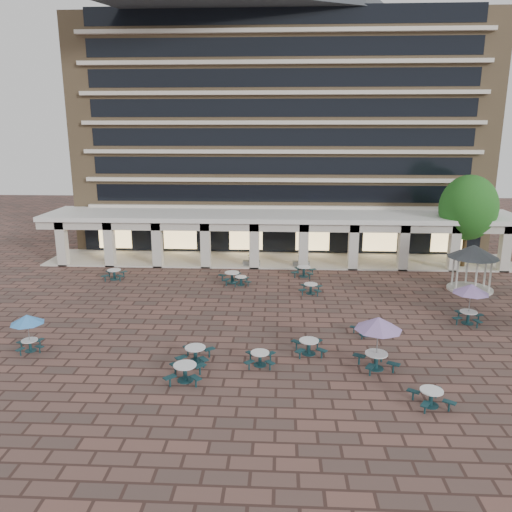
% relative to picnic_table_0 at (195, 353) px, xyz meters
% --- Properties ---
extents(ground, '(120.00, 120.00, 0.00)m').
position_rel_picnic_table_0_xyz_m(ground, '(4.20, 5.77, -0.48)').
color(ground, brown).
rests_on(ground, ground).
extents(apartment_building, '(40.00, 15.50, 25.20)m').
position_rel_picnic_table_0_xyz_m(apartment_building, '(4.20, 31.24, 12.12)').
color(apartment_building, '#917551').
rests_on(apartment_building, ground).
extents(retail_arcade, '(42.00, 6.60, 4.40)m').
position_rel_picnic_table_0_xyz_m(retail_arcade, '(4.20, 20.57, 2.52)').
color(retail_arcade, white).
rests_on(retail_arcade, ground).
extents(picnic_table_0, '(1.94, 1.94, 0.80)m').
position_rel_picnic_table_0_xyz_m(picnic_table_0, '(0.00, 0.00, 0.00)').
color(picnic_table_0, '#14373C').
rests_on(picnic_table_0, ground).
extents(picnic_table_1, '(1.92, 1.92, 0.79)m').
position_rel_picnic_table_0_xyz_m(picnic_table_1, '(5.92, 1.21, -0.01)').
color(picnic_table_1, '#14373C').
rests_on(picnic_table_1, ground).
extents(picnic_table_2, '(1.60, 1.60, 0.72)m').
position_rel_picnic_table_0_xyz_m(picnic_table_2, '(3.36, -0.25, -0.05)').
color(picnic_table_2, '#14373C').
rests_on(picnic_table_2, ground).
extents(picnic_table_3, '(1.91, 1.91, 0.75)m').
position_rel_picnic_table_0_xyz_m(picnic_table_3, '(10.95, -3.72, -0.03)').
color(picnic_table_3, '#14373C').
rests_on(picnic_table_3, ground).
extents(picnic_table_4, '(1.79, 1.79, 2.07)m').
position_rel_picnic_table_0_xyz_m(picnic_table_4, '(-9.18, 0.82, 1.28)').
color(picnic_table_4, '#14373C').
rests_on(picnic_table_4, ground).
extents(picnic_table_5, '(1.87, 1.87, 0.83)m').
position_rel_picnic_table_0_xyz_m(picnic_table_5, '(-0.15, -2.04, 0.02)').
color(picnic_table_5, '#14373C').
rests_on(picnic_table_5, ground).
extents(picnic_table_6, '(2.37, 2.37, 2.74)m').
position_rel_picnic_table_0_xyz_m(picnic_table_6, '(9.19, -0.35, 1.85)').
color(picnic_table_6, '#14373C').
rests_on(picnic_table_6, ground).
extents(picnic_table_7, '(1.75, 1.75, 0.65)m').
position_rel_picnic_table_0_xyz_m(picnic_table_7, '(9.34, 3.89, -0.09)').
color(picnic_table_7, '#14373C').
rests_on(picnic_table_7, ground).
extents(picnic_table_8, '(1.87, 1.87, 0.80)m').
position_rel_picnic_table_0_xyz_m(picnic_table_8, '(-8.95, 14.20, -0.00)').
color(picnic_table_8, '#14373C').
rests_on(picnic_table_8, ground).
extents(picnic_table_9, '(2.32, 2.32, 0.86)m').
position_rel_picnic_table_0_xyz_m(picnic_table_9, '(0.57, 13.74, 0.03)').
color(picnic_table_9, '#14373C').
rests_on(picnic_table_9, ground).
extents(picnic_table_10, '(1.84, 1.84, 0.75)m').
position_rel_picnic_table_0_xyz_m(picnic_table_10, '(6.59, 11.38, -0.03)').
color(picnic_table_10, '#14373C').
rests_on(picnic_table_10, ground).
extents(picnic_table_11, '(2.20, 2.20, 2.54)m').
position_rel_picnic_table_0_xyz_m(picnic_table_11, '(16.00, 6.05, 1.67)').
color(picnic_table_11, '#14373C').
rests_on(picnic_table_11, ground).
extents(picnic_table_12, '(1.72, 1.72, 0.68)m').
position_rel_picnic_table_0_xyz_m(picnic_table_12, '(1.30, 13.23, -0.08)').
color(picnic_table_12, '#14373C').
rests_on(picnic_table_12, ground).
extents(picnic_table_13, '(2.15, 2.15, 0.84)m').
position_rel_picnic_table_0_xyz_m(picnic_table_13, '(6.27, 15.77, 0.02)').
color(picnic_table_13, '#14373C').
rests_on(picnic_table_13, ground).
extents(gazebo, '(3.69, 3.69, 3.43)m').
position_rel_picnic_table_0_xyz_m(gazebo, '(18.57, 12.85, 2.11)').
color(gazebo, beige).
rests_on(gazebo, ground).
extents(tree_east_c, '(4.82, 4.82, 8.03)m').
position_rel_picnic_table_0_xyz_m(tree_east_c, '(20.23, 19.25, 4.76)').
color(tree_east_c, '#3F2E19').
rests_on(tree_east_c, ground).
extents(planter_left, '(1.50, 0.62, 1.26)m').
position_rel_picnic_table_0_xyz_m(planter_left, '(1.82, 18.67, 0.02)').
color(planter_left, '#9B9B96').
rests_on(planter_left, ground).
extents(planter_right, '(1.50, 0.65, 1.15)m').
position_rel_picnic_table_0_xyz_m(planter_right, '(6.17, 18.67, -0.06)').
color(planter_right, '#9B9B96').
rests_on(planter_right, ground).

